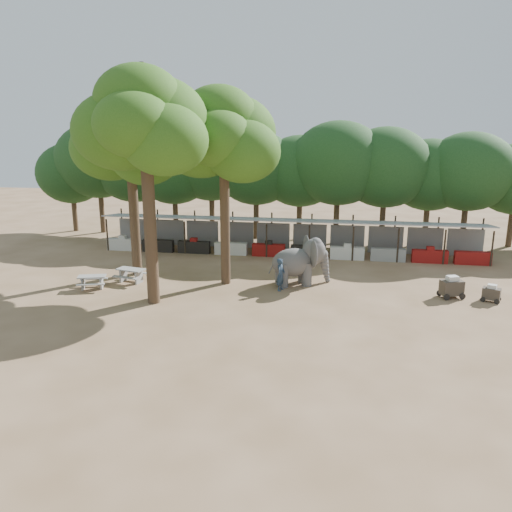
% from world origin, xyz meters
% --- Properties ---
extents(ground, '(100.00, 100.00, 0.00)m').
position_xyz_m(ground, '(0.00, 0.00, 0.00)').
color(ground, brown).
rests_on(ground, ground).
extents(vendor_stalls, '(28.00, 2.99, 2.80)m').
position_xyz_m(vendor_stalls, '(-0.00, 13.84, 1.18)').
color(vendor_stalls, gray).
rests_on(vendor_stalls, ground).
extents(yard_tree_left, '(7.10, 6.90, 11.02)m').
position_xyz_m(yard_tree_left, '(-9.13, 7.19, 8.20)').
color(yard_tree_left, '#332316').
rests_on(yard_tree_left, ground).
extents(yard_tree_center, '(7.10, 6.90, 12.04)m').
position_xyz_m(yard_tree_center, '(-6.13, 2.19, 9.21)').
color(yard_tree_center, '#332316').
rests_on(yard_tree_center, ground).
extents(yard_tree_back, '(7.10, 6.90, 11.36)m').
position_xyz_m(yard_tree_back, '(-3.13, 6.19, 8.54)').
color(yard_tree_back, '#332316').
rests_on(yard_tree_back, ground).
extents(backdrop_trees, '(46.46, 5.95, 8.33)m').
position_xyz_m(backdrop_trees, '(0.00, 19.00, 5.51)').
color(backdrop_trees, '#332316').
rests_on(backdrop_trees, ground).
extents(elephant, '(3.74, 2.85, 2.78)m').
position_xyz_m(elephant, '(1.40, 6.56, 1.39)').
color(elephant, '#494646').
rests_on(elephant, ground).
extents(handler, '(0.60, 0.76, 1.87)m').
position_xyz_m(handler, '(0.40, 5.15, 0.93)').
color(handler, '#26384C').
rests_on(handler, ground).
extents(picnic_table_near, '(1.89, 1.79, 0.77)m').
position_xyz_m(picnic_table_near, '(-10.34, 3.64, 0.51)').
color(picnic_table_near, gray).
rests_on(picnic_table_near, ground).
extents(picnic_table_far, '(1.97, 1.84, 0.83)m').
position_xyz_m(picnic_table_far, '(-8.64, 5.20, 0.55)').
color(picnic_table_far, gray).
rests_on(picnic_table_far, ground).
extents(cart_front, '(1.14, 0.96, 0.95)m').
position_xyz_m(cart_front, '(11.70, 5.10, 0.47)').
color(cart_front, '#322920').
rests_on(cart_front, ground).
extents(cart_back, '(1.46, 1.19, 1.23)m').
position_xyz_m(cart_back, '(9.73, 5.41, 0.61)').
color(cart_back, '#322920').
rests_on(cart_back, ground).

